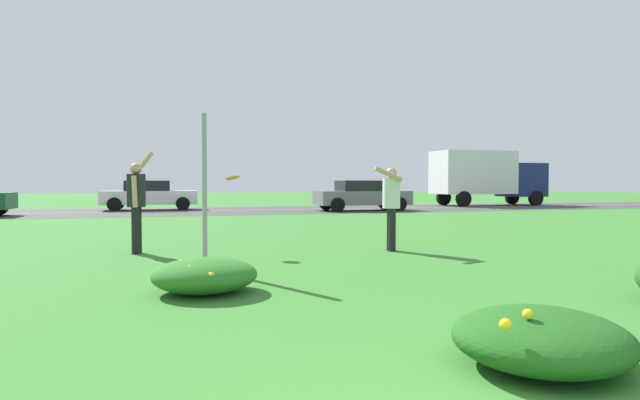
{
  "coord_description": "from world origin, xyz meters",
  "views": [
    {
      "loc": [
        -1.56,
        -1.18,
        1.32
      ],
      "look_at": [
        1.06,
        7.73,
        1.02
      ],
      "focal_mm": 29.27,
      "sensor_mm": 36.0,
      "label": 1
    }
  ],
  "objects_px": {
    "frisbee_orange": "(233,178)",
    "box_truck_navy": "(486,175)",
    "sign_post_near_path": "(204,192)",
    "car_gray_rightmost": "(362,195)",
    "person_thrower_dark_shirt": "(136,199)",
    "person_catcher_white_shirt": "(391,201)",
    "car_white_center_right": "(149,195)"
  },
  "relations": [
    {
      "from": "frisbee_orange",
      "to": "box_truck_navy",
      "type": "relative_size",
      "value": 0.04
    },
    {
      "from": "sign_post_near_path",
      "to": "car_gray_rightmost",
      "type": "bearing_deg",
      "value": 61.23
    },
    {
      "from": "car_gray_rightmost",
      "to": "box_truck_navy",
      "type": "distance_m",
      "value": 9.88
    },
    {
      "from": "sign_post_near_path",
      "to": "person_thrower_dark_shirt",
      "type": "distance_m",
      "value": 2.49
    },
    {
      "from": "person_catcher_white_shirt",
      "to": "person_thrower_dark_shirt",
      "type": "bearing_deg",
      "value": 168.16
    },
    {
      "from": "sign_post_near_path",
      "to": "person_catcher_white_shirt",
      "type": "xyz_separation_m",
      "value": [
        3.64,
        1.24,
        -0.21
      ]
    },
    {
      "from": "person_thrower_dark_shirt",
      "to": "car_gray_rightmost",
      "type": "xyz_separation_m",
      "value": [
        9.57,
        13.21,
        -0.29
      ]
    },
    {
      "from": "person_catcher_white_shirt",
      "to": "car_gray_rightmost",
      "type": "bearing_deg",
      "value": 71.19
    },
    {
      "from": "person_catcher_white_shirt",
      "to": "box_truck_navy",
      "type": "bearing_deg",
      "value": 51.46
    },
    {
      "from": "person_thrower_dark_shirt",
      "to": "frisbee_orange",
      "type": "xyz_separation_m",
      "value": [
        1.75,
        -0.36,
        0.39
      ]
    },
    {
      "from": "box_truck_navy",
      "to": "car_gray_rightmost",
      "type": "bearing_deg",
      "value": -159.57
    },
    {
      "from": "sign_post_near_path",
      "to": "frisbee_orange",
      "type": "height_order",
      "value": "sign_post_near_path"
    },
    {
      "from": "car_white_center_right",
      "to": "car_gray_rightmost",
      "type": "xyz_separation_m",
      "value": [
        9.86,
        -3.43,
        0.0
      ]
    },
    {
      "from": "car_gray_rightmost",
      "to": "person_thrower_dark_shirt",
      "type": "bearing_deg",
      "value": -125.93
    },
    {
      "from": "person_thrower_dark_shirt",
      "to": "car_gray_rightmost",
      "type": "distance_m",
      "value": 16.31
    },
    {
      "from": "person_catcher_white_shirt",
      "to": "box_truck_navy",
      "type": "height_order",
      "value": "box_truck_navy"
    },
    {
      "from": "sign_post_near_path",
      "to": "car_white_center_right",
      "type": "bearing_deg",
      "value": 94.21
    },
    {
      "from": "sign_post_near_path",
      "to": "person_catcher_white_shirt",
      "type": "distance_m",
      "value": 3.85
    },
    {
      "from": "person_thrower_dark_shirt",
      "to": "box_truck_navy",
      "type": "bearing_deg",
      "value": 41.54
    },
    {
      "from": "person_catcher_white_shirt",
      "to": "car_gray_rightmost",
      "type": "relative_size",
      "value": 0.37
    },
    {
      "from": "person_thrower_dark_shirt",
      "to": "car_white_center_right",
      "type": "relative_size",
      "value": 0.43
    },
    {
      "from": "sign_post_near_path",
      "to": "box_truck_navy",
      "type": "distance_m",
      "value": 25.87
    },
    {
      "from": "box_truck_navy",
      "to": "person_thrower_dark_shirt",
      "type": "bearing_deg",
      "value": -138.46
    },
    {
      "from": "car_white_center_right",
      "to": "person_thrower_dark_shirt",
      "type": "bearing_deg",
      "value": -88.99
    },
    {
      "from": "person_catcher_white_shirt",
      "to": "car_white_center_right",
      "type": "relative_size",
      "value": 0.37
    },
    {
      "from": "sign_post_near_path",
      "to": "car_white_center_right",
      "type": "distance_m",
      "value": 18.92
    },
    {
      "from": "car_white_center_right",
      "to": "car_gray_rightmost",
      "type": "relative_size",
      "value": 1.0
    },
    {
      "from": "person_thrower_dark_shirt",
      "to": "person_catcher_white_shirt",
      "type": "bearing_deg",
      "value": -11.84
    },
    {
      "from": "person_thrower_dark_shirt",
      "to": "car_gray_rightmost",
      "type": "relative_size",
      "value": 0.43
    },
    {
      "from": "person_thrower_dark_shirt",
      "to": "person_catcher_white_shirt",
      "type": "xyz_separation_m",
      "value": [
        4.73,
        -0.99,
        -0.05
      ]
    },
    {
      "from": "sign_post_near_path",
      "to": "car_white_center_right",
      "type": "xyz_separation_m",
      "value": [
        -1.39,
        18.87,
        -0.45
      ]
    },
    {
      "from": "person_catcher_white_shirt",
      "to": "car_white_center_right",
      "type": "distance_m",
      "value": 18.33
    }
  ]
}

